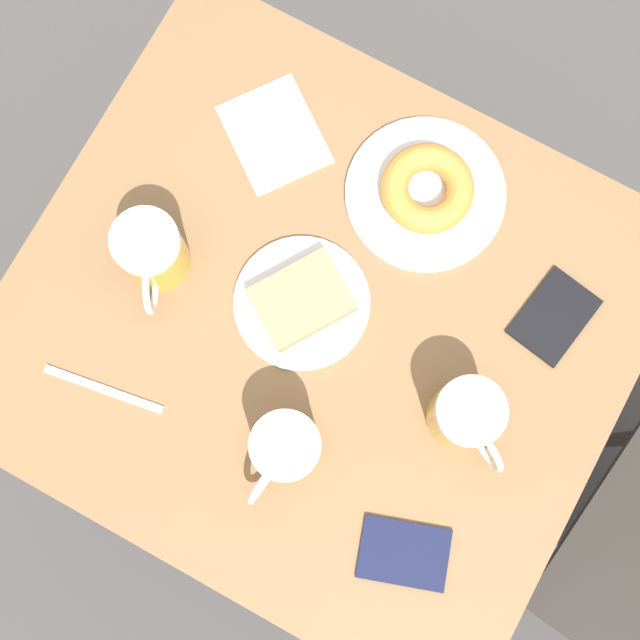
% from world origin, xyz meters
% --- Properties ---
extents(ground_plane, '(8.00, 8.00, 0.00)m').
position_xyz_m(ground_plane, '(0.00, 0.00, 0.00)').
color(ground_plane, '#474442').
extents(table, '(0.82, 0.90, 0.75)m').
position_xyz_m(table, '(0.00, 0.00, 0.68)').
color(table, olive).
rests_on(table, ground_plane).
extents(plate_with_cake, '(0.20, 0.20, 0.04)m').
position_xyz_m(plate_with_cake, '(-0.01, -0.04, 0.77)').
color(plate_with_cake, silver).
rests_on(plate_with_cake, table).
extents(plate_with_donut, '(0.24, 0.24, 0.05)m').
position_xyz_m(plate_with_donut, '(-0.25, 0.05, 0.77)').
color(plate_with_donut, silver).
rests_on(plate_with_donut, table).
extents(beer_mug_left, '(0.10, 0.13, 0.13)m').
position_xyz_m(beer_mug_left, '(0.03, 0.25, 0.82)').
color(beer_mug_left, gold).
rests_on(beer_mug_left, table).
extents(beer_mug_center, '(0.14, 0.10, 0.13)m').
position_xyz_m(beer_mug_center, '(0.19, 0.05, 0.82)').
color(beer_mug_center, gold).
rests_on(beer_mug_center, table).
extents(beer_mug_right, '(0.13, 0.10, 0.13)m').
position_xyz_m(beer_mug_right, '(0.04, -0.25, 0.82)').
color(beer_mug_right, gold).
rests_on(beer_mug_right, table).
extents(napkin_folded, '(0.20, 0.20, 0.00)m').
position_xyz_m(napkin_folded, '(-0.22, -0.20, 0.75)').
color(napkin_folded, white).
rests_on(napkin_folded, table).
extents(fork, '(0.04, 0.18, 0.00)m').
position_xyz_m(fork, '(0.24, -0.23, 0.75)').
color(fork, silver).
rests_on(fork, table).
extents(passport_near_edge, '(0.12, 0.15, 0.01)m').
position_xyz_m(passport_near_edge, '(0.23, 0.26, 0.75)').
color(passport_near_edge, '#141938').
rests_on(passport_near_edge, table).
extents(passport_far_edge, '(0.14, 0.11, 0.01)m').
position_xyz_m(passport_far_edge, '(-0.17, 0.30, 0.75)').
color(passport_far_edge, black).
rests_on(passport_far_edge, table).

